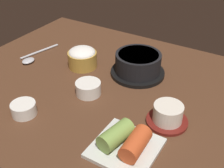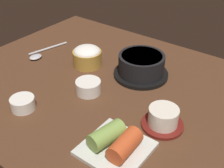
% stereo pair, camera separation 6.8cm
% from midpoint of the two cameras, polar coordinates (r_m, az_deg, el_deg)
% --- Properties ---
extents(dining_table, '(1.00, 0.76, 0.02)m').
position_cam_midpoint_polar(dining_table, '(0.87, -2.67, -1.25)').
color(dining_table, '#4C2D1C').
rests_on(dining_table, ground).
extents(stone_pot, '(0.17, 0.17, 0.07)m').
position_cam_midpoint_polar(stone_pot, '(0.91, 3.07, 3.91)').
color(stone_pot, black).
rests_on(stone_pot, dining_table).
extents(rice_bowl, '(0.10, 0.10, 0.07)m').
position_cam_midpoint_polar(rice_bowl, '(0.96, -7.96, 5.29)').
color(rice_bowl, '#B78C38').
rests_on(rice_bowl, dining_table).
extents(tea_cup_with_saucer, '(0.11, 0.11, 0.05)m').
position_cam_midpoint_polar(tea_cup_with_saucer, '(0.73, 8.44, -6.17)').
color(tea_cup_with_saucer, maroon).
rests_on(tea_cup_with_saucer, dining_table).
extents(banchan_cup_center, '(0.07, 0.07, 0.04)m').
position_cam_midpoint_polar(banchan_cup_center, '(0.83, -7.10, -0.83)').
color(banchan_cup_center, white).
rests_on(banchan_cup_center, dining_table).
extents(kimchi_plate, '(0.14, 0.14, 0.05)m').
position_cam_midpoint_polar(kimchi_plate, '(0.65, -0.31, -11.73)').
color(kimchi_plate, silver).
rests_on(kimchi_plate, dining_table).
extents(side_bowl_near, '(0.07, 0.07, 0.03)m').
position_cam_midpoint_polar(side_bowl_near, '(0.79, -19.55, -4.70)').
color(side_bowl_near, white).
rests_on(side_bowl_near, dining_table).
extents(spoon, '(0.06, 0.18, 0.01)m').
position_cam_midpoint_polar(spoon, '(1.06, -17.43, 5.01)').
color(spoon, '#B7B7BC').
rests_on(spoon, dining_table).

